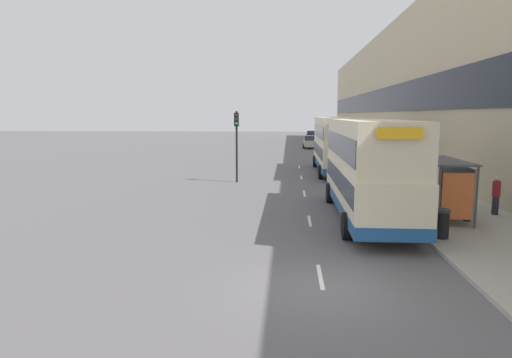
{
  "coord_description": "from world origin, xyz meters",
  "views": [
    {
      "loc": [
        -0.92,
        -11.47,
        4.52
      ],
      "look_at": [
        -3.08,
        18.45,
        0.27
      ],
      "focal_mm": 32.0,
      "sensor_mm": 36.0,
      "label": 1
    }
  ],
  "objects": [
    {
      "name": "pedestrian_4",
      "position": [
        5.81,
        11.63,
        1.05
      ],
      "size": [
        0.35,
        0.35,
        1.79
      ],
      "color": "#23232D",
      "rests_on": "ground_plane"
    },
    {
      "name": "pedestrian_2",
      "position": [
        7.48,
        11.41,
        0.96
      ],
      "size": [
        0.32,
        0.32,
        1.61
      ],
      "color": "#23232D",
      "rests_on": "ground_plane"
    },
    {
      "name": "pavement",
      "position": [
        6.5,
        38.5,
        0.07
      ],
      "size": [
        5.0,
        93.0,
        0.14
      ],
      "color": "#A39E93",
      "rests_on": "ground_plane"
    },
    {
      "name": "lane_mark_3",
      "position": [
        0.0,
        21.33,
        0.01
      ],
      "size": [
        0.12,
        2.0,
        0.01
      ],
      "color": "silver",
      "rests_on": "ground_plane"
    },
    {
      "name": "lane_mark_1",
      "position": [
        0.0,
        7.73,
        0.01
      ],
      "size": [
        0.12,
        2.0,
        0.01
      ],
      "color": "silver",
      "rests_on": "ground_plane"
    },
    {
      "name": "pedestrian_1",
      "position": [
        8.19,
        8.96,
        1.01
      ],
      "size": [
        0.34,
        0.34,
        1.7
      ],
      "color": "#23232D",
      "rests_on": "ground_plane"
    },
    {
      "name": "bus_shelter",
      "position": [
        5.77,
        7.99,
        1.88
      ],
      "size": [
        1.6,
        4.2,
        2.48
      ],
      "color": "#4C4C51",
      "rests_on": "ground_plane"
    },
    {
      "name": "litter_bin",
      "position": [
        4.55,
        4.84,
        0.67
      ],
      "size": [
        0.55,
        0.55,
        1.05
      ],
      "color": "black",
      "rests_on": "ground_plane"
    },
    {
      "name": "pedestrian_at_shelter",
      "position": [
        6.49,
        7.59,
        1.09
      ],
      "size": [
        0.37,
        0.37,
        1.87
      ],
      "color": "#23232D",
      "rests_on": "ground_plane"
    },
    {
      "name": "double_decker_bus_near",
      "position": [
        2.47,
        8.29,
        2.28
      ],
      "size": [
        2.85,
        10.93,
        4.3
      ],
      "color": "beige",
      "rests_on": "ground_plane"
    },
    {
      "name": "double_decker_bus_ahead",
      "position": [
        2.62,
        24.24,
        2.29
      ],
      "size": [
        2.85,
        11.36,
        4.3
      ],
      "color": "beige",
      "rests_on": "ground_plane"
    },
    {
      "name": "lane_mark_2",
      "position": [
        0.0,
        14.53,
        0.01
      ],
      "size": [
        0.12,
        2.0,
        0.01
      ],
      "color": "silver",
      "rests_on": "ground_plane"
    },
    {
      "name": "lane_mark_0",
      "position": [
        0.0,
        0.93,
        0.01
      ],
      "size": [
        0.12,
        2.0,
        0.01
      ],
      "color": "silver",
      "rests_on": "ground_plane"
    },
    {
      "name": "terrace_facade",
      "position": [
        10.49,
        38.5,
        6.73
      ],
      "size": [
        3.1,
        93.0,
        13.48
      ],
      "color": "#C6B793",
      "rests_on": "ground_plane"
    },
    {
      "name": "car_0",
      "position": [
        2.99,
        67.48,
        0.87
      ],
      "size": [
        2.06,
        3.88,
        1.77
      ],
      "color": "navy",
      "rests_on": "ground_plane"
    },
    {
      "name": "ground_plane",
      "position": [
        0.0,
        0.0,
        0.0
      ],
      "size": [
        220.0,
        220.0,
        0.0
      ],
      "primitive_type": "plane",
      "color": "#5B595B"
    },
    {
      "name": "lane_mark_4",
      "position": [
        0.0,
        28.14,
        0.01
      ],
      "size": [
        0.12,
        2.0,
        0.01
      ],
      "color": "silver",
      "rests_on": "ground_plane"
    },
    {
      "name": "traffic_light_far_kerb",
      "position": [
        -4.4,
        18.79,
        3.2
      ],
      "size": [
        0.3,
        0.32,
        4.74
      ],
      "color": "black",
      "rests_on": "ground_plane"
    },
    {
      "name": "car_1",
      "position": [
        1.97,
        50.29,
        0.86
      ],
      "size": [
        1.97,
        4.04,
        1.73
      ],
      "color": "#B7B799",
      "rests_on": "ground_plane"
    },
    {
      "name": "pedestrian_3",
      "position": [
        4.53,
        9.51,
        0.95
      ],
      "size": [
        0.31,
        0.31,
        1.58
      ],
      "color": "#23232D",
      "rests_on": "ground_plane"
    }
  ]
}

